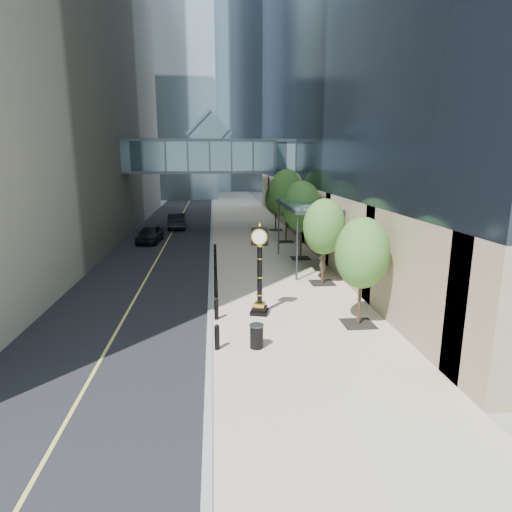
{
  "coord_description": "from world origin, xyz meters",
  "views": [
    {
      "loc": [
        -2.7,
        -14.42,
        7.26
      ],
      "look_at": [
        -0.64,
        6.59,
        2.46
      ],
      "focal_mm": 30.0,
      "sensor_mm": 36.0,
      "label": 1
    }
  ],
  "objects_px": {
    "car_far": "(177,220)",
    "car_near": "(150,234)",
    "street_clock": "(260,276)",
    "pedestrian": "(323,261)",
    "trash_bin": "(257,337)"
  },
  "relations": [
    {
      "from": "pedestrian",
      "to": "car_far",
      "type": "distance_m",
      "value": 22.46
    },
    {
      "from": "street_clock",
      "to": "pedestrian",
      "type": "bearing_deg",
      "value": 71.89
    },
    {
      "from": "street_clock",
      "to": "car_near",
      "type": "distance_m",
      "value": 20.5
    },
    {
      "from": "street_clock",
      "to": "pedestrian",
      "type": "distance_m",
      "value": 8.73
    },
    {
      "from": "trash_bin",
      "to": "pedestrian",
      "type": "bearing_deg",
      "value": 63.7
    },
    {
      "from": "trash_bin",
      "to": "pedestrian",
      "type": "relative_size",
      "value": 0.6
    },
    {
      "from": "trash_bin",
      "to": "pedestrian",
      "type": "xyz_separation_m",
      "value": [
        5.38,
        10.89,
        0.3
      ]
    },
    {
      "from": "trash_bin",
      "to": "car_near",
      "type": "relative_size",
      "value": 0.2
    },
    {
      "from": "car_far",
      "to": "trash_bin",
      "type": "bearing_deg",
      "value": 98.42
    },
    {
      "from": "street_clock",
      "to": "car_near",
      "type": "bearing_deg",
      "value": 128.39
    },
    {
      "from": "car_near",
      "to": "car_far",
      "type": "distance_m",
      "value": 8.07
    },
    {
      "from": "trash_bin",
      "to": "car_far",
      "type": "height_order",
      "value": "car_far"
    },
    {
      "from": "car_near",
      "to": "street_clock",
      "type": "bearing_deg",
      "value": -62.11
    },
    {
      "from": "street_clock",
      "to": "trash_bin",
      "type": "height_order",
      "value": "street_clock"
    },
    {
      "from": "car_far",
      "to": "car_near",
      "type": "bearing_deg",
      "value": 75.58
    }
  ]
}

